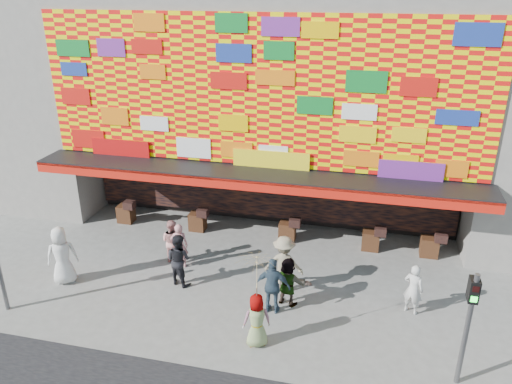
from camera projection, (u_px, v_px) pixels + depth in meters
ground at (226, 309)px, 14.60m from camera, size 90.00×90.00×0.00m
shop_building at (282, 80)px, 19.90m from camera, size 15.20×9.40×10.00m
signal_right at (469, 318)px, 11.20m from camera, size 0.22×0.20×3.00m
ped_a at (62, 255)px, 15.55m from camera, size 1.11×1.01×1.91m
ped_b at (179, 246)px, 16.47m from camera, size 0.65×0.51×1.58m
ped_c at (179, 259)px, 15.53m from camera, size 0.99×0.88×1.71m
ped_d at (284, 264)px, 15.16m from camera, size 1.21×0.72×1.83m
ped_e at (273, 286)px, 14.14m from camera, size 1.02×0.45×1.73m
ped_f at (288, 282)px, 14.55m from camera, size 1.47×0.85×1.51m
ped_g at (257, 320)px, 12.88m from camera, size 0.88×0.75×1.52m
ped_h at (413, 289)px, 14.16m from camera, size 0.67×0.57×1.55m
ped_i at (172, 241)px, 16.82m from camera, size 0.87×0.76×1.53m
parasol at (257, 273)px, 12.32m from camera, size 1.21×1.23×1.94m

